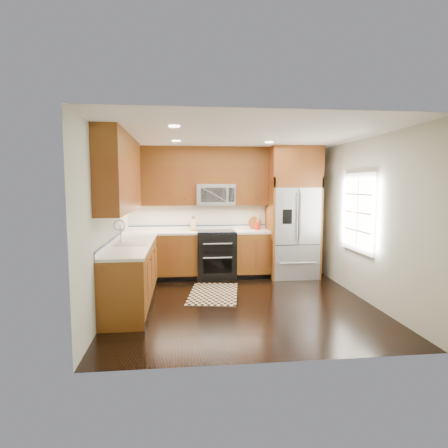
{
  "coord_description": "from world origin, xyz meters",
  "views": [
    {
      "loc": [
        -0.91,
        -5.66,
        1.86
      ],
      "look_at": [
        -0.21,
        0.6,
        1.19
      ],
      "focal_mm": 30.0,
      "sensor_mm": 36.0,
      "label": 1
    }
  ],
  "objects": [
    {
      "name": "microwave",
      "position": [
        -0.25,
        1.8,
        1.66
      ],
      "size": [
        0.76,
        0.4,
        0.42
      ],
      "color": "#B2B2B7",
      "rests_on": "ground"
    },
    {
      "name": "refrigerator",
      "position": [
        1.3,
        1.63,
        1.3
      ],
      "size": [
        0.98,
        0.75,
        2.6
      ],
      "color": "#B2B2B7",
      "rests_on": "ground"
    },
    {
      "name": "wall_left",
      "position": [
        -2.0,
        0.0,
        1.3
      ],
      "size": [
        0.02,
        4.0,
        2.6
      ],
      "primitive_type": "cube",
      "color": "beige",
      "rests_on": "ground"
    },
    {
      "name": "wall_right",
      "position": [
        2.0,
        0.0,
        1.3
      ],
      "size": [
        0.02,
        4.0,
        2.6
      ],
      "primitive_type": "cube",
      "color": "beige",
      "rests_on": "ground"
    },
    {
      "name": "knife_block",
      "position": [
        -0.69,
        1.86,
        1.05
      ],
      "size": [
        0.11,
        0.15,
        0.28
      ],
      "color": "tan",
      "rests_on": "countertop"
    },
    {
      "name": "wall_back",
      "position": [
        0.0,
        2.0,
        1.3
      ],
      "size": [
        4.0,
        0.02,
        2.6
      ],
      "primitive_type": "cube",
      "color": "beige",
      "rests_on": "ground"
    },
    {
      "name": "upper_cabinets",
      "position": [
        -1.15,
        1.09,
        2.02
      ],
      "size": [
        2.85,
        3.0,
        1.15
      ],
      "color": "brown",
      "rests_on": "ground"
    },
    {
      "name": "rug",
      "position": [
        -0.4,
        0.55,
        0.01
      ],
      "size": [
        1.0,
        1.44,
        0.01
      ],
      "primitive_type": "cube",
      "rotation": [
        0.0,
        0.0,
        -0.16
      ],
      "color": "black",
      "rests_on": "ground"
    },
    {
      "name": "countertop",
      "position": [
        -1.09,
        1.01,
        0.92
      ],
      "size": [
        2.86,
        3.01,
        0.04
      ],
      "color": "white",
      "rests_on": "base_cabinets"
    },
    {
      "name": "sink_faucet",
      "position": [
        -1.73,
        0.23,
        0.99
      ],
      "size": [
        0.54,
        0.44,
        0.37
      ],
      "color": "#B2B2B7",
      "rests_on": "countertop"
    },
    {
      "name": "cutting_board",
      "position": [
        0.58,
        1.94,
        0.95
      ],
      "size": [
        0.35,
        0.35,
        0.02
      ],
      "primitive_type": "cylinder",
      "rotation": [
        0.0,
        0.0,
        -0.39
      ],
      "color": "brown",
      "rests_on": "countertop"
    },
    {
      "name": "window",
      "position": [
        1.98,
        0.2,
        1.4
      ],
      "size": [
        0.04,
        1.1,
        1.3
      ],
      "color": "white",
      "rests_on": "ground"
    },
    {
      "name": "base_cabinets",
      "position": [
        -1.23,
        0.9,
        0.45
      ],
      "size": [
        2.85,
        3.0,
        0.9
      ],
      "color": "brown",
      "rests_on": "ground"
    },
    {
      "name": "utensil_crock",
      "position": [
        0.62,
        1.8,
        1.05
      ],
      "size": [
        0.13,
        0.13,
        0.32
      ],
      "color": "#B02715",
      "rests_on": "countertop"
    },
    {
      "name": "range",
      "position": [
        -0.25,
        1.67,
        0.47
      ],
      "size": [
        0.76,
        0.67,
        0.95
      ],
      "color": "black",
      "rests_on": "ground"
    },
    {
      "name": "ground",
      "position": [
        0.0,
        0.0,
        0.0
      ],
      "size": [
        4.0,
        4.0,
        0.0
      ],
      "primitive_type": "plane",
      "color": "black",
      "rests_on": "ground"
    }
  ]
}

